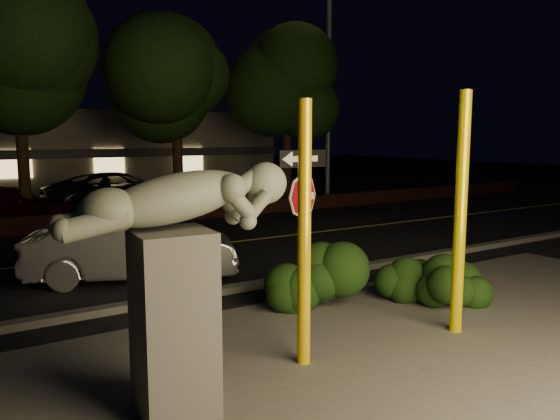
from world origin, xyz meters
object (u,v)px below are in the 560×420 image
object	(u,v)px
silver_sedan	(133,247)
parked_car_dark	(120,192)
yellow_pole_left	(304,236)
streetlight	(325,54)
signpost	(303,197)
yellow_pole_right	(460,215)
parked_car_darkred	(6,205)
sculpture	(177,263)

from	to	relation	value
silver_sedan	parked_car_dark	size ratio (longest dim) A/B	0.75
parked_car_dark	yellow_pole_left	bearing A→B (deg)	167.12
yellow_pole_left	streetlight	size ratio (longest dim) A/B	0.32
yellow_pole_left	silver_sedan	xyz separation A→B (m)	(-0.53, 5.05, -0.97)
yellow_pole_left	streetlight	world-z (taller)	streetlight
streetlight	silver_sedan	world-z (taller)	streetlight
signpost	streetlight	distance (m)	14.52
yellow_pole_left	yellow_pole_right	size ratio (longest dim) A/B	0.94
signpost	parked_car_dark	size ratio (longest dim) A/B	0.49
parked_car_dark	yellow_pole_right	bearing A→B (deg)	176.62
signpost	parked_car_darkred	xyz separation A→B (m)	(-3.10, 12.23, -1.23)
silver_sedan	parked_car_darkred	world-z (taller)	silver_sedan
streetlight	parked_car_darkred	size ratio (longest dim) A/B	2.42
signpost	parked_car_darkred	distance (m)	12.68
yellow_pole_right	yellow_pole_left	bearing A→B (deg)	173.85
signpost	sculpture	distance (m)	3.74
sculpture	parked_car_dark	xyz separation A→B (m)	(3.83, 15.14, -0.83)
silver_sedan	parked_car_darkred	distance (m)	9.15
parked_car_darkred	sculpture	bearing A→B (deg)	-158.49
sculpture	silver_sedan	xyz separation A→B (m)	(1.22, 5.34, -0.91)
signpost	yellow_pole_left	bearing A→B (deg)	-123.24
yellow_pole_right	silver_sedan	xyz separation A→B (m)	(-3.01, 5.31, -1.06)
yellow_pole_left	signpost	xyz separation A→B (m)	(1.29, 1.88, 0.22)
sculpture	parked_car_dark	bearing A→B (deg)	80.04
signpost	streetlight	size ratio (longest dim) A/B	0.25
sculpture	parked_car_darkred	xyz separation A→B (m)	(-0.07, 14.40, -0.96)
parked_car_dark	silver_sedan	bearing A→B (deg)	160.18
signpost	parked_car_darkred	bearing A→B (deg)	105.46
yellow_pole_right	silver_sedan	size ratio (longest dim) A/B	0.86
sculpture	yellow_pole_right	bearing A→B (deg)	4.52
yellow_pole_right	parked_car_darkred	xyz separation A→B (m)	(-4.30, 14.38, -1.11)
yellow_pole_right	signpost	distance (m)	2.46
silver_sedan	parked_car_darkred	xyz separation A→B (m)	(-1.29, 9.06, -0.05)
yellow_pole_left	signpost	distance (m)	2.29
yellow_pole_left	parked_car_dark	distance (m)	15.02
signpost	sculpture	bearing A→B (deg)	-143.25
silver_sedan	sculpture	bearing A→B (deg)	-171.32
yellow_pole_right	sculpture	world-z (taller)	yellow_pole_right
streetlight	sculpture	bearing A→B (deg)	-133.27
sculpture	parked_car_darkred	distance (m)	14.43
parked_car_darkred	parked_car_dark	xyz separation A→B (m)	(3.90, 0.75, 0.13)
silver_sedan	parked_car_darkred	size ratio (longest dim) A/B	0.95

